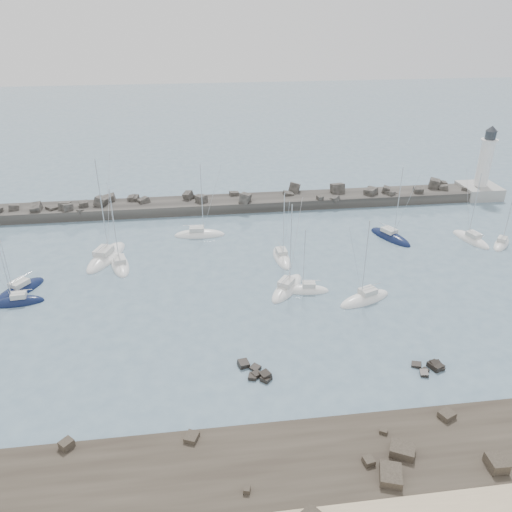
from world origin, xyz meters
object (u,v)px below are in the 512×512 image
(sailboat_2, at_px, (18,302))
(sailboat_3, at_px, (106,257))
(sailboat_12, at_px, (501,244))
(sailboat_13, at_px, (18,292))
(sailboat_7, at_px, (287,289))
(sailboat_8, at_px, (390,237))
(sailboat_1, at_px, (120,265))
(lighthouse, at_px, (481,181))
(sailboat_9, at_px, (365,299))
(sailboat_4, at_px, (200,235))
(sailboat_10, at_px, (471,240))
(sailboat_5, at_px, (306,290))
(sailboat_6, at_px, (282,258))

(sailboat_2, height_order, sailboat_3, sailboat_3)
(sailboat_12, height_order, sailboat_13, sailboat_13)
(sailboat_7, distance_m, sailboat_8, 24.12)
(sailboat_1, bearing_deg, sailboat_3, 130.95)
(sailboat_3, distance_m, sailboat_12, 61.71)
(lighthouse, bearing_deg, sailboat_9, -135.21)
(sailboat_4, relative_size, sailboat_7, 1.01)
(sailboat_1, height_order, sailboat_13, sailboat_13)
(sailboat_9, bearing_deg, sailboat_4, 132.06)
(lighthouse, height_order, sailboat_4, lighthouse)
(sailboat_4, height_order, sailboat_10, sailboat_4)
(sailboat_1, bearing_deg, sailboat_5, -22.65)
(sailboat_1, xyz_separation_m, sailboat_4, (11.84, 9.07, -0.00))
(sailboat_3, height_order, sailboat_7, sailboat_3)
(sailboat_5, bearing_deg, sailboat_1, 157.35)
(sailboat_6, relative_size, sailboat_12, 1.16)
(sailboat_1, height_order, sailboat_4, sailboat_4)
(sailboat_2, height_order, sailboat_8, sailboat_8)
(sailboat_5, height_order, sailboat_10, sailboat_10)
(lighthouse, distance_m, sailboat_10, 22.80)
(sailboat_7, xyz_separation_m, sailboat_8, (19.72, 13.89, -0.01))
(sailboat_2, distance_m, sailboat_5, 37.37)
(lighthouse, bearing_deg, sailboat_13, -161.46)
(sailboat_3, distance_m, sailboat_9, 38.46)
(sailboat_5, relative_size, sailboat_12, 0.98)
(sailboat_4, bearing_deg, sailboat_10, -9.90)
(sailboat_3, relative_size, sailboat_13, 1.24)
(sailboat_2, bearing_deg, sailboat_3, 50.00)
(sailboat_4, xyz_separation_m, sailboat_9, (20.62, -22.86, 0.01))
(lighthouse, xyz_separation_m, sailboat_6, (-43.36, -21.64, -2.96))
(lighthouse, distance_m, sailboat_2, 84.44)
(sailboat_2, xyz_separation_m, sailboat_3, (9.56, 11.40, 0.01))
(sailboat_4, height_order, sailboat_5, sailboat_4)
(sailboat_9, bearing_deg, sailboat_2, 173.51)
(lighthouse, height_order, sailboat_9, lighthouse)
(sailboat_8, height_order, sailboat_12, sailboat_8)
(sailboat_4, distance_m, sailboat_7, 21.95)
(sailboat_1, distance_m, sailboat_9, 35.27)
(sailboat_3, height_order, sailboat_12, sailboat_3)
(sailboat_5, xyz_separation_m, sailboat_8, (17.28, 14.69, -0.00))
(sailboat_2, relative_size, sailboat_6, 0.91)
(sailboat_1, bearing_deg, sailboat_10, 1.54)
(sailboat_2, distance_m, sailboat_3, 14.88)
(sailboat_6, distance_m, sailboat_12, 35.46)
(sailboat_1, relative_size, sailboat_6, 1.09)
(lighthouse, height_order, sailboat_7, lighthouse)
(lighthouse, relative_size, sailboat_1, 1.16)
(sailboat_1, xyz_separation_m, sailboat_3, (-2.31, 2.66, 0.01))
(sailboat_1, height_order, sailboat_9, sailboat_1)
(sailboat_10, distance_m, sailboat_13, 68.27)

